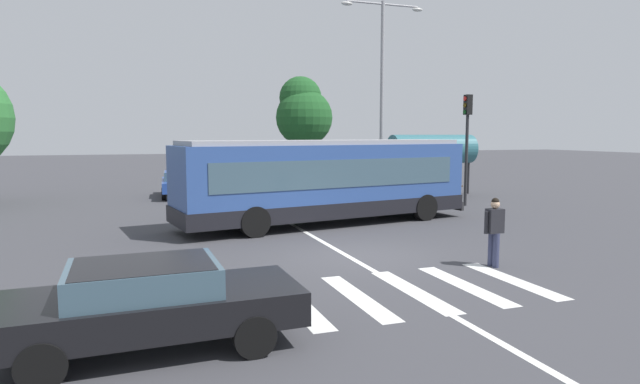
# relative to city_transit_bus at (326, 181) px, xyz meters

# --- Properties ---
(ground_plane) EXTENTS (160.00, 160.00, 0.00)m
(ground_plane) POSITION_rel_city_transit_bus_xyz_m (-1.00, -5.14, -1.59)
(ground_plane) COLOR #3D3D42
(city_transit_bus) EXTENTS (11.34, 4.34, 3.06)m
(city_transit_bus) POSITION_rel_city_transit_bus_xyz_m (0.00, 0.00, 0.00)
(city_transit_bus) COLOR black
(city_transit_bus) RESTS_ON ground_plane
(pedestrian_crossing_street) EXTENTS (0.58, 0.34, 1.72)m
(pedestrian_crossing_street) POSITION_rel_city_transit_bus_xyz_m (1.73, -7.35, -0.62)
(pedestrian_crossing_street) COLOR #333856
(pedestrian_crossing_street) RESTS_ON ground_plane
(foreground_sedan) EXTENTS (4.54, 1.96, 1.35)m
(foreground_sedan) POSITION_rel_city_transit_bus_xyz_m (-6.44, -9.86, -0.82)
(foreground_sedan) COLOR black
(foreground_sedan) RESTS_ON ground_plane
(parked_car_blue) EXTENTS (2.06, 4.59, 1.35)m
(parked_car_blue) POSITION_rel_city_transit_bus_xyz_m (-4.35, 10.48, -0.82)
(parked_car_blue) COLOR black
(parked_car_blue) RESTS_ON ground_plane
(parked_car_black) EXTENTS (2.25, 4.66, 1.35)m
(parked_car_black) POSITION_rel_city_transit_bus_xyz_m (-1.53, 10.81, -0.82)
(parked_car_black) COLOR black
(parked_car_black) RESTS_ON ground_plane
(parked_car_teal) EXTENTS (2.24, 4.65, 1.35)m
(parked_car_teal) POSITION_rel_city_transit_bus_xyz_m (1.02, 10.73, -0.82)
(parked_car_teal) COLOR black
(parked_car_teal) RESTS_ON ground_plane
(parked_car_silver) EXTENTS (2.22, 4.65, 1.35)m
(parked_car_silver) POSITION_rel_city_transit_bus_xyz_m (3.78, 10.21, -0.82)
(parked_car_silver) COLOR black
(parked_car_silver) RESTS_ON ground_plane
(traffic_light_far_corner) EXTENTS (0.33, 0.32, 5.05)m
(traffic_light_far_corner) POSITION_rel_city_transit_bus_xyz_m (7.73, 2.50, 1.78)
(traffic_light_far_corner) COLOR #28282B
(traffic_light_far_corner) RESTS_ON ground_plane
(bus_stop_shelter) EXTENTS (4.78, 1.54, 3.25)m
(bus_stop_shelter) POSITION_rel_city_transit_bus_xyz_m (8.48, 6.69, 0.83)
(bus_stop_shelter) COLOR #28282B
(bus_stop_shelter) RESTS_ON ground_plane
(twin_arm_street_lamp) EXTENTS (4.62, 0.32, 10.10)m
(twin_arm_street_lamp) POSITION_rel_city_transit_bus_xyz_m (5.81, 7.38, 4.54)
(twin_arm_street_lamp) COLOR #939399
(twin_arm_street_lamp) RESTS_ON ground_plane
(background_tree_right) EXTENTS (3.84, 3.84, 7.19)m
(background_tree_right) POSITION_rel_city_transit_bus_xyz_m (4.35, 16.50, 3.20)
(background_tree_right) COLOR brown
(background_tree_right) RESTS_ON ground_plane
(crosswalk_painted_stripes) EXTENTS (6.74, 3.18, 0.01)m
(crosswalk_painted_stripes) POSITION_rel_city_transit_bus_xyz_m (-1.80, -8.51, -1.58)
(crosswalk_painted_stripes) COLOR silver
(crosswalk_painted_stripes) RESTS_ON ground_plane
(lane_center_line) EXTENTS (0.16, 24.00, 0.01)m
(lane_center_line) POSITION_rel_city_transit_bus_xyz_m (-1.24, -3.14, -1.58)
(lane_center_line) COLOR silver
(lane_center_line) RESTS_ON ground_plane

